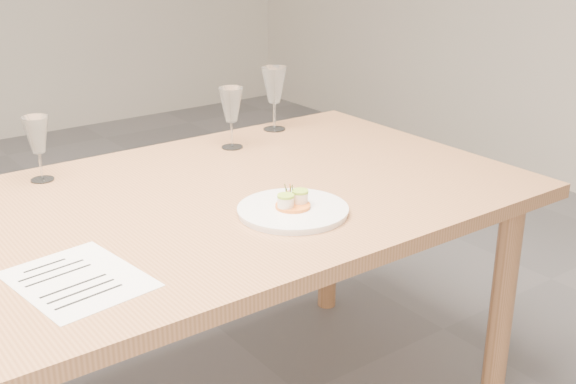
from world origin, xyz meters
TOP-DOWN VIEW (x-y plane):
  - dining_table at (0.00, 0.00)m, footprint 2.40×1.00m
  - dinner_plate at (0.47, -0.22)m, footprint 0.27×0.27m
  - recipe_sheet at (-0.09, -0.24)m, footprint 0.26×0.31m
  - wine_glass_1 at (0.06, 0.38)m, footprint 0.07×0.07m
  - wine_glass_2 at (0.64, 0.33)m, footprint 0.08×0.08m
  - wine_glass_3 at (0.87, 0.42)m, footprint 0.09×0.09m

SIDE VIEW (x-z plane):
  - dining_table at x=0.00m, z-range 0.31..1.06m
  - recipe_sheet at x=-0.09m, z-range 0.75..0.75m
  - dinner_plate at x=0.47m, z-range 0.73..0.80m
  - wine_glass_1 at x=0.06m, z-range 0.79..0.97m
  - wine_glass_2 at x=0.64m, z-range 0.79..0.98m
  - wine_glass_3 at x=0.87m, z-range 0.79..1.01m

